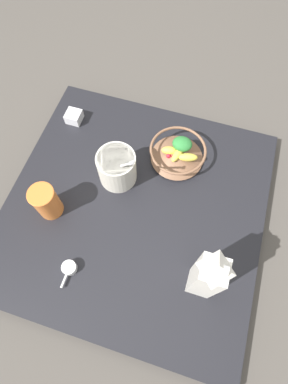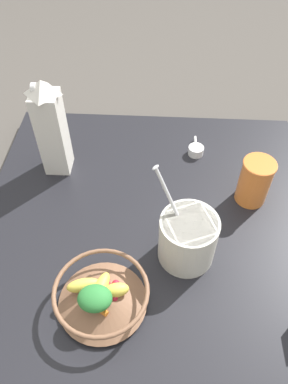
{
  "view_description": "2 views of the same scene",
  "coord_description": "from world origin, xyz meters",
  "px_view_note": "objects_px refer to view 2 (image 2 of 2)",
  "views": [
    {
      "loc": [
        -0.37,
        -0.15,
        1.04
      ],
      "look_at": [
        0.04,
        -0.02,
        0.11
      ],
      "focal_mm": 28.0,
      "sensor_mm": 36.0,
      "label": 1
    },
    {
      "loc": [
        0.6,
        0.02,
        0.85
      ],
      "look_at": [
        -0.03,
        -0.01,
        0.13
      ],
      "focal_mm": 35.0,
      "sensor_mm": 36.0,
      "label": 2
    }
  ],
  "objects_px": {
    "milk_carton": "(51,128)",
    "drinking_cup": "(255,181)",
    "fruit_bowl": "(101,295)",
    "yogurt_tub": "(188,237)"
  },
  "relations": [
    {
      "from": "milk_carton",
      "to": "drinking_cup",
      "type": "height_order",
      "value": "milk_carton"
    },
    {
      "from": "fruit_bowl",
      "to": "milk_carton",
      "type": "distance_m",
      "value": 0.48
    },
    {
      "from": "yogurt_tub",
      "to": "drinking_cup",
      "type": "height_order",
      "value": "yogurt_tub"
    },
    {
      "from": "milk_carton",
      "to": "yogurt_tub",
      "type": "height_order",
      "value": "milk_carton"
    },
    {
      "from": "yogurt_tub",
      "to": "milk_carton",
      "type": "bearing_deg",
      "value": -127.68
    },
    {
      "from": "yogurt_tub",
      "to": "drinking_cup",
      "type": "xyz_separation_m",
      "value": [
        -0.19,
        0.18,
        -0.0
      ]
    },
    {
      "from": "fruit_bowl",
      "to": "milk_carton",
      "type": "xyz_separation_m",
      "value": [
        -0.43,
        -0.18,
        0.11
      ]
    },
    {
      "from": "fruit_bowl",
      "to": "milk_carton",
      "type": "height_order",
      "value": "milk_carton"
    },
    {
      "from": "yogurt_tub",
      "to": "drinking_cup",
      "type": "relative_size",
      "value": 1.82
    },
    {
      "from": "milk_carton",
      "to": "drinking_cup",
      "type": "relative_size",
      "value": 2.18
    }
  ]
}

